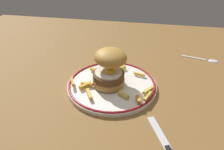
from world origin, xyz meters
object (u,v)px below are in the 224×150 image
Objects in this scene: burger at (110,67)px; spoon at (209,60)px; dinner_plate at (112,85)px; knife at (168,147)px.

burger is 0.98× the size of spoon.
burger reaches higher than dinner_plate.
burger is 40.52cm from spoon.
spoon is (16.17, 43.89, 0.10)cm from knife.
knife is (17.28, -21.97, -6.66)cm from burger.
dinner_plate is 2.06× the size of spoon.
knife is at bearing -110.22° from spoon.
burger is at bearing 134.41° from dinner_plate.
dinner_plate is 6.20cm from burger.
dinner_plate reaches higher than spoon.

